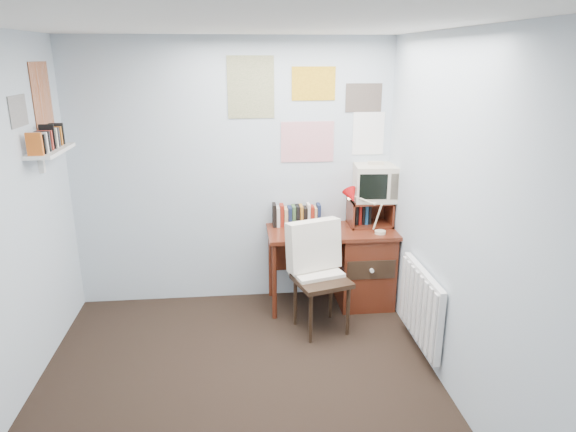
# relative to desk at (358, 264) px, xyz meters

# --- Properties ---
(ground) EXTENTS (3.50, 3.50, 0.00)m
(ground) POSITION_rel_desk_xyz_m (-1.17, -1.48, -0.41)
(ground) COLOR black
(ground) RESTS_ON ground
(back_wall) EXTENTS (3.00, 0.02, 2.50)m
(back_wall) POSITION_rel_desk_xyz_m (-1.17, 0.27, 0.84)
(back_wall) COLOR silver
(back_wall) RESTS_ON ground
(right_wall) EXTENTS (0.02, 3.50, 2.50)m
(right_wall) POSITION_rel_desk_xyz_m (0.33, -1.48, 0.84)
(right_wall) COLOR silver
(right_wall) RESTS_ON ground
(ceiling) EXTENTS (3.00, 3.50, 0.02)m
(ceiling) POSITION_rel_desk_xyz_m (-1.17, -1.48, 2.09)
(ceiling) COLOR white
(ceiling) RESTS_ON back_wall
(desk) EXTENTS (1.20, 0.55, 0.76)m
(desk) POSITION_rel_desk_xyz_m (0.00, 0.00, 0.00)
(desk) COLOR #592314
(desk) RESTS_ON ground
(desk_chair) EXTENTS (0.58, 0.57, 0.93)m
(desk_chair) POSITION_rel_desk_xyz_m (-0.44, -0.48, 0.06)
(desk_chair) COLOR black
(desk_chair) RESTS_ON ground
(desk_lamp) EXTENTS (0.28, 0.25, 0.36)m
(desk_lamp) POSITION_rel_desk_xyz_m (0.15, -0.15, 0.54)
(desk_lamp) COLOR red
(desk_lamp) RESTS_ON desk
(tv_riser) EXTENTS (0.40, 0.30, 0.25)m
(tv_riser) POSITION_rel_desk_xyz_m (0.12, 0.11, 0.48)
(tv_riser) COLOR #592314
(tv_riser) RESTS_ON desk
(crt_tv) EXTENTS (0.42, 0.39, 0.37)m
(crt_tv) POSITION_rel_desk_xyz_m (0.16, 0.13, 0.79)
(crt_tv) COLOR beige
(crt_tv) RESTS_ON tv_riser
(book_row) EXTENTS (0.60, 0.14, 0.22)m
(book_row) POSITION_rel_desk_xyz_m (-0.51, 0.18, 0.46)
(book_row) COLOR #592314
(book_row) RESTS_ON desk
(radiator) EXTENTS (0.09, 0.80, 0.60)m
(radiator) POSITION_rel_desk_xyz_m (0.29, -0.93, 0.01)
(radiator) COLOR white
(radiator) RESTS_ON right_wall
(wall_shelf) EXTENTS (0.20, 0.62, 0.24)m
(wall_shelf) POSITION_rel_desk_xyz_m (-2.57, -0.38, 1.21)
(wall_shelf) COLOR white
(wall_shelf) RESTS_ON left_wall
(posters_back) EXTENTS (1.20, 0.01, 0.90)m
(posters_back) POSITION_rel_desk_xyz_m (-0.47, 0.26, 1.44)
(posters_back) COLOR white
(posters_back) RESTS_ON back_wall
(posters_left) EXTENTS (0.01, 0.70, 0.60)m
(posters_left) POSITION_rel_desk_xyz_m (-2.67, -0.38, 1.59)
(posters_left) COLOR white
(posters_left) RESTS_ON left_wall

